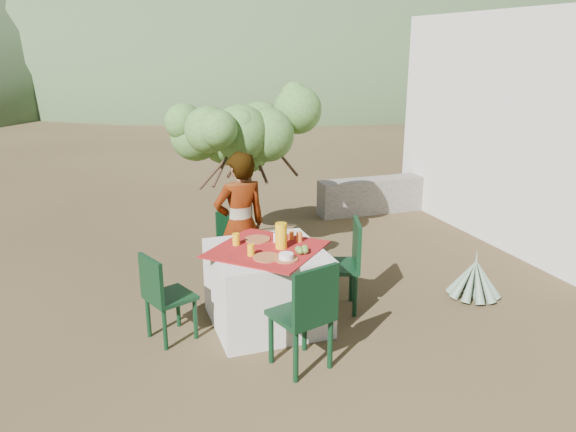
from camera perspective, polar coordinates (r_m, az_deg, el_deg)
The scene contains 24 objects.
ground at distance 5.11m, azimuth -6.47°, elevation -13.38°, with size 160.00×160.00×0.00m, color #362718.
table at distance 5.37m, azimuth -2.15°, elevation -7.15°, with size 1.30×1.30×0.76m.
chair_far at distance 6.21m, azimuth -5.32°, elevation -2.95°, with size 0.39×0.39×0.84m.
chair_near at distance 4.57m, azimuth 1.90°, elevation -9.75°, with size 0.54×0.54×0.94m.
chair_left at distance 5.15m, azimuth -12.59°, elevation -7.72°, with size 0.49×0.49×0.82m.
chair_right at distance 5.63m, azimuth 5.78°, elevation -4.57°, with size 0.55×0.55×0.93m.
person at distance 5.85m, azimuth -4.88°, elevation -0.94°, with size 0.57×0.37×1.56m, color #8C6651.
shrub_tree at distance 6.71m, azimuth -3.93°, elevation 7.57°, with size 1.59×1.56×1.87m.
agave at distance 6.29m, azimuth 18.41°, elevation -6.11°, with size 0.57×0.55×0.60m.
stone_wall at distance 9.23m, azimuth 10.86°, elevation 2.27°, with size 2.60×0.35×0.55m, color gray.
hill_near_right at distance 42.41m, azimuth -1.30°, elevation 13.55°, with size 48.00×48.00×20.00m, color #324D2B.
hill_far_center at distance 56.47m, azimuth -22.76°, elevation 13.15°, with size 60.00×60.00×24.00m, color slate.
hill_far_right at distance 58.09m, azimuth 11.20°, elevation 14.18°, with size 36.00×36.00×14.00m, color slate.
plate_far at distance 5.45m, azimuth -3.15°, elevation -2.38°, with size 0.25×0.25×0.01m, color brown.
plate_near at distance 4.99m, azimuth -2.15°, elevation -4.23°, with size 0.25×0.25×0.01m, color brown.
glass_far at distance 5.32m, azimuth -5.29°, elevation -2.36°, with size 0.07×0.07×0.11m, color #FAB20F.
glass_near at distance 5.05m, azimuth -3.80°, elevation -3.47°, with size 0.06×0.06×0.10m, color #FAB20F.
juice_pitcher at distance 5.19m, azimuth -0.71°, elevation -2.02°, with size 0.11×0.11×0.24m, color #FAB20F.
bowl_plate at distance 4.95m, azimuth -0.19°, elevation -4.41°, with size 0.21×0.21×0.01m, color brown.
white_bowl at distance 4.94m, azimuth -0.19°, elevation -4.09°, with size 0.13×0.13×0.05m, color white.
jar_left at distance 5.39m, azimuth 1.15°, elevation -2.13°, with size 0.06×0.06×0.09m, color orange.
jar_right at distance 5.45m, azimuth 0.34°, elevation -2.00°, with size 0.05×0.05×0.08m, color orange.
napkin_holder at distance 5.38m, azimuth -1.07°, elevation -2.18°, with size 0.07×0.04×0.09m, color white.
fruit_cluster at distance 5.10m, azimuth 1.44°, elevation -3.46°, with size 0.13×0.12×0.07m.
Camera 1 is at (-0.90, -4.32, 2.58)m, focal length 35.00 mm.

